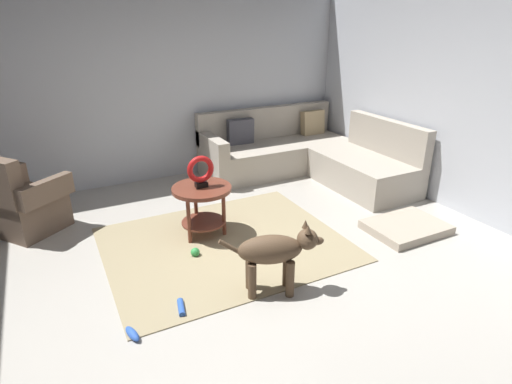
{
  "coord_description": "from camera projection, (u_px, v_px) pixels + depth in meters",
  "views": [
    {
      "loc": [
        -1.25,
        -2.7,
        2.09
      ],
      "look_at": [
        0.45,
        0.6,
        0.55
      ],
      "focal_mm": 29.22,
      "sensor_mm": 36.0,
      "label": 1
    }
  ],
  "objects": [
    {
      "name": "dog_toy_rope",
      "position": [
        181.0,
        308.0,
        3.23
      ],
      "size": [
        0.09,
        0.19,
        0.05
      ],
      "primitive_type": "cylinder",
      "rotation": [
        0.0,
        1.57,
        1.36
      ],
      "color": "blue",
      "rests_on": "ground_plane"
    },
    {
      "name": "dog",
      "position": [
        275.0,
        252.0,
        3.32
      ],
      "size": [
        0.81,
        0.39,
        0.63
      ],
      "rotation": [
        0.0,
        0.0,
        4.36
      ],
      "color": "brown",
      "rests_on": "ground_plane"
    },
    {
      "name": "side_table",
      "position": [
        202.0,
        198.0,
        4.21
      ],
      "size": [
        0.6,
        0.6,
        0.54
      ],
      "color": "brown",
      "rests_on": "ground_plane"
    },
    {
      "name": "dog_toy_bone",
      "position": [
        132.0,
        334.0,
        2.95
      ],
      "size": [
        0.1,
        0.19,
        0.06
      ],
      "primitive_type": "ellipsoid",
      "rotation": [
        0.0,
        0.0,
        1.81
      ],
      "color": "blue",
      "rests_on": "ground_plane"
    },
    {
      "name": "armchair",
      "position": [
        22.0,
        204.0,
        4.32
      ],
      "size": [
        0.96,
        1.0,
        0.88
      ],
      "rotation": [
        0.0,
        0.0,
        -0.91
      ],
      "color": "brown",
      "rests_on": "ground_plane"
    },
    {
      "name": "ground_plane",
      "position": [
        241.0,
        290.0,
        3.57
      ],
      "size": [
        6.0,
        6.0,
        0.1
      ],
      "primitive_type": "cube",
      "color": "#B7B2A8"
    },
    {
      "name": "wall_right",
      "position": [
        498.0,
        97.0,
        4.27
      ],
      "size": [
        0.12,
        6.0,
        2.7
      ],
      "primitive_type": "cube",
      "color": "silver",
      "rests_on": "ground_plane"
    },
    {
      "name": "dog_bed_mat",
      "position": [
        406.0,
        227.0,
        4.43
      ],
      "size": [
        0.8,
        0.6,
        0.09
      ],
      "primitive_type": "cube",
      "color": "#B2A38E",
      "rests_on": "ground_plane"
    },
    {
      "name": "area_rug",
      "position": [
        225.0,
        244.0,
        4.18
      ],
      "size": [
        2.3,
        1.9,
        0.01
      ],
      "primitive_type": "cube",
      "color": "tan",
      "rests_on": "ground_plane"
    },
    {
      "name": "dog_toy_ball",
      "position": [
        195.0,
        252.0,
        3.96
      ],
      "size": [
        0.09,
        0.09,
        0.09
      ],
      "primitive_type": "sphere",
      "color": "green",
      "rests_on": "ground_plane"
    },
    {
      "name": "torus_sculpture",
      "position": [
        201.0,
        171.0,
        4.1
      ],
      "size": [
        0.28,
        0.08,
        0.33
      ],
      "color": "black",
      "rests_on": "side_table"
    },
    {
      "name": "wall_back",
      "position": [
        144.0,
        81.0,
        5.44
      ],
      "size": [
        6.0,
        0.12,
        2.7
      ],
      "primitive_type": "cube",
      "color": "silver",
      "rests_on": "ground_plane"
    },
    {
      "name": "sectional_couch",
      "position": [
        306.0,
        156.0,
        5.93
      ],
      "size": [
        2.2,
        2.25,
        0.88
      ],
      "color": "#B2A899",
      "rests_on": "ground_plane"
    }
  ]
}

